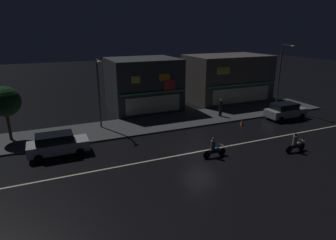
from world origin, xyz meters
The scene contains 14 objects.
ground_plane centered at (0.00, 0.00, 0.00)m, with size 140.00×140.00×0.00m, color black.
lane_divider_stripe centered at (0.00, 0.00, 0.01)m, with size 36.36×0.16×0.01m, color beige.
sidewalk_far centered at (0.00, 7.58, 0.07)m, with size 38.27×5.10×0.14m, color #424447.
storefront_left_block centered at (0.00, 13.35, 2.93)m, with size 7.63×6.60×5.87m.
storefront_center_block centered at (11.48, 13.38, 2.91)m, with size 10.20×6.66×5.83m.
streetlamp_west centered at (-5.94, 8.19, 3.96)m, with size 0.44×1.64×6.40m.
streetlamp_mid centered at (13.74, 6.46, 4.44)m, with size 0.44×1.64×7.32m.
pedestrian_on_sidewalk centered at (6.37, 6.96, 1.01)m, with size 0.34×0.34×1.86m.
street_tree centered at (-13.51, 8.27, 3.40)m, with size 2.46×2.46×4.51m.
parked_car_near_kerb centered at (-10.06, 3.73, 0.87)m, with size 4.30×1.98×1.67m.
parked_car_trailing centered at (12.32, 3.84, 0.87)m, with size 4.30×1.98×1.67m.
motorcycle_lead centered at (6.61, -2.92, 0.63)m, with size 1.90×0.60×1.52m.
motorcycle_following centered at (0.39, -1.26, 0.63)m, with size 1.90×0.60×1.52m.
traffic_cone centered at (6.90, 3.92, 0.28)m, with size 0.36×0.36×0.55m, color orange.
Camera 1 is at (-10.40, -17.54, 9.00)m, focal length 30.57 mm.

